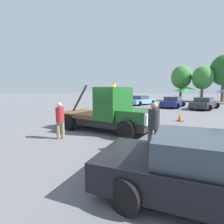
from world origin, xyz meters
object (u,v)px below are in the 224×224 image
at_px(person_at_hood, 60,118).
at_px(foreground_car, 221,173).
at_px(parked_car_charcoal, 204,103).
at_px(tree_center, 203,78).
at_px(tree_left, 224,70).
at_px(parked_car_navy, 173,102).
at_px(traffic_cone, 180,118).
at_px(tow_truck, 110,113).
at_px(canopy_tent_green, 187,89).
at_px(tree_right, 181,77).
at_px(parked_car_skyblue, 141,100).
at_px(person_near_truck, 154,124).

bearing_deg(person_at_hood, foreground_car, 32.22).
distance_m(parked_car_charcoal, tree_center, 13.57).
bearing_deg(tree_left, parked_car_navy, -102.38).
bearing_deg(parked_car_navy, traffic_cone, -163.49).
relative_size(tow_truck, tree_left, 0.68).
distance_m(tree_left, tree_center, 3.75).
height_order(foreground_car, tree_left, tree_left).
height_order(parked_car_navy, canopy_tent_green, canopy_tent_green).
height_order(tow_truck, foreground_car, tow_truck).
height_order(parked_car_navy, traffic_cone, parked_car_navy).
bearing_deg(person_at_hood, tree_right, 137.14).
distance_m(parked_car_skyblue, traffic_cone, 12.82).
xyz_separation_m(tow_truck, parked_car_skyblue, (-6.65, 14.83, -0.33)).
xyz_separation_m(parked_car_skyblue, tree_center, (5.14, 12.54, 3.58)).
relative_size(tree_left, tree_center, 1.30).
distance_m(parked_car_skyblue, tree_center, 14.01).
distance_m(person_near_truck, traffic_cone, 7.07).
bearing_deg(parked_car_charcoal, tree_left, 4.12).
bearing_deg(person_near_truck, tree_left, 143.13).
distance_m(person_near_truck, tree_right, 30.51).
bearing_deg(traffic_cone, tree_right, 108.12).
bearing_deg(parked_car_charcoal, person_at_hood, 175.75).
distance_m(parked_car_skyblue, canopy_tent_green, 10.98).
relative_size(person_at_hood, parked_car_navy, 0.33).
relative_size(canopy_tent_green, tree_left, 0.40).
xyz_separation_m(tow_truck, person_near_truck, (3.28, -1.57, 0.06)).
height_order(parked_car_skyblue, parked_car_charcoal, same).
bearing_deg(parked_car_skyblue, tow_truck, -148.90).
bearing_deg(person_near_truck, parked_car_navy, 157.72).
xyz_separation_m(foreground_car, tree_right, (-10.83, 30.79, 3.84)).
xyz_separation_m(foreground_car, person_at_hood, (-6.30, 0.70, 0.31)).
relative_size(foreground_car, parked_car_navy, 1.07).
bearing_deg(tree_center, person_at_hood, -88.57).
bearing_deg(parked_car_skyblue, tree_center, -15.34).
height_order(tow_truck, traffic_cone, tow_truck).
xyz_separation_m(foreground_car, traffic_cone, (-3.58, 8.62, -0.40)).
height_order(foreground_car, tree_right, tree_right).
height_order(person_near_truck, tree_center, tree_center).
height_order(tree_left, tree_right, tree_left).
distance_m(tow_truck, parked_car_charcoal, 14.73).
distance_m(parked_car_skyblue, tree_right, 13.32).
height_order(person_near_truck, parked_car_navy, person_near_truck).
relative_size(tow_truck, traffic_cone, 10.18).
height_order(foreground_car, tree_center, tree_center).
bearing_deg(person_near_truck, tow_truck, -155.90).
height_order(parked_car_navy, tree_left, tree_left).
relative_size(person_near_truck, canopy_tent_green, 0.54).
relative_size(parked_car_skyblue, parked_car_navy, 0.95).
xyz_separation_m(parked_car_navy, tree_right, (-3.39, 13.18, 3.84)).
xyz_separation_m(parked_car_charcoal, tree_left, (-0.17, 14.72, 4.85)).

